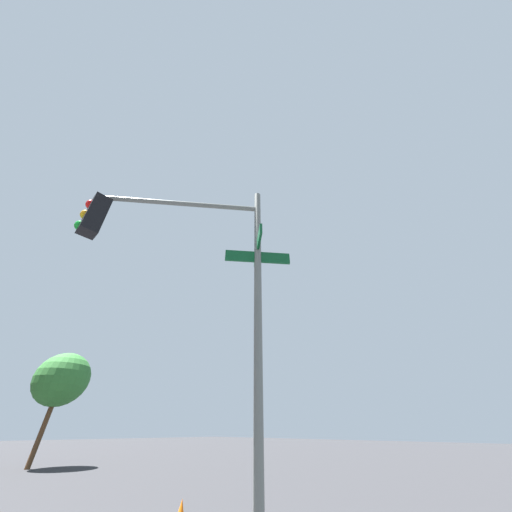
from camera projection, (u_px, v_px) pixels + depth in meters
name	position (u px, v px, depth m)	size (l,w,h in m)	color
traffic_signal_near	(177.00, 256.00, 4.16)	(2.43, 2.84, 5.54)	slate
street_tree	(62.00, 379.00, 14.52)	(2.79, 2.79, 5.38)	#4C331E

